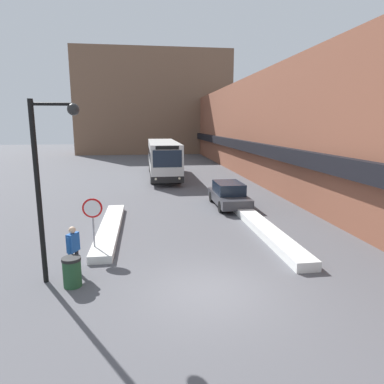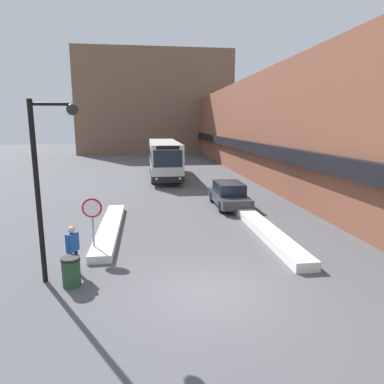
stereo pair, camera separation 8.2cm
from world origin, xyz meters
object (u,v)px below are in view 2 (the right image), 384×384
parked_car_front (229,194)px  street_lamp (46,171)px  stop_sign (92,214)px  pedestrian (73,246)px  city_bus (164,158)px  trash_bin (71,272)px

parked_car_front → street_lamp: street_lamp is taller
street_lamp → parked_car_front: bearing=49.0°
stop_sign → pedestrian: bearing=-102.5°
city_bus → street_lamp: size_ratio=2.15×
parked_car_front → street_lamp: (-8.04, -9.24, 2.85)m
city_bus → street_lamp: bearing=-102.2°
parked_car_front → stop_sign: size_ratio=1.99×
parked_car_front → trash_bin: 12.20m
city_bus → pedestrian: city_bus is taller
parked_car_front → trash_bin: size_ratio=4.70×
stop_sign → pedestrian: stop_sign is taller
city_bus → stop_sign: (-3.79, -19.58, -0.20)m
trash_bin → pedestrian: bearing=96.1°
stop_sign → street_lamp: 3.13m
stop_sign → trash_bin: (-0.31, -2.68, -1.14)m
stop_sign → city_bus: bearing=79.0°
city_bus → pedestrian: 21.83m
pedestrian → trash_bin: 1.01m
city_bus → street_lamp: street_lamp is taller
city_bus → parked_car_front: (3.31, -12.57, -1.07)m
street_lamp → trash_bin: bearing=-35.8°
parked_car_front → pedestrian: bearing=-130.4°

